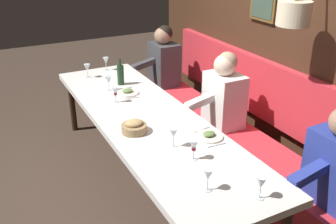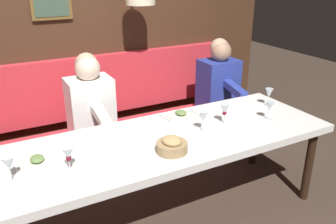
{
  "view_description": "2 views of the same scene",
  "coord_description": "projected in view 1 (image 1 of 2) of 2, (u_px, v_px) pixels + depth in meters",
  "views": [
    {
      "loc": [
        -1.3,
        -2.95,
        2.28
      ],
      "look_at": [
        0.05,
        -0.33,
        0.92
      ],
      "focal_mm": 40.97,
      "sensor_mm": 36.0,
      "label": 1
    },
    {
      "loc": [
        -2.13,
        0.84,
        1.93
      ],
      "look_at": [
        0.05,
        -0.33,
        0.92
      ],
      "focal_mm": 37.94,
      "sensor_mm": 36.0,
      "label": 2
    }
  ],
  "objects": [
    {
      "name": "wine_glass_5",
      "position": [
        173.0,
        134.0,
        3.02
      ],
      "size": [
        0.07,
        0.07,
        0.16
      ],
      "color": "silver",
      "rests_on": "dining_table"
    },
    {
      "name": "dining_table",
      "position": [
        147.0,
        123.0,
        3.59
      ],
      "size": [
        0.9,
        3.21,
        0.74
      ],
      "color": "silver",
      "rests_on": "ground_plane"
    },
    {
      "name": "wine_glass_4",
      "position": [
        261.0,
        183.0,
        2.42
      ],
      "size": [
        0.07,
        0.07,
        0.16
      ],
      "color": "silver",
      "rests_on": "dining_table"
    },
    {
      "name": "wine_glass_7",
      "position": [
        115.0,
        92.0,
        3.84
      ],
      "size": [
        0.07,
        0.07,
        0.16
      ],
      "color": "silver",
      "rests_on": "dining_table"
    },
    {
      "name": "wine_glass_0",
      "position": [
        208.0,
        175.0,
        2.5
      ],
      "size": [
        0.07,
        0.07,
        0.16
      ],
      "color": "silver",
      "rests_on": "dining_table"
    },
    {
      "name": "wine_glass_6",
      "position": [
        106.0,
        61.0,
        4.77
      ],
      "size": [
        0.07,
        0.07,
        0.16
      ],
      "color": "silver",
      "rests_on": "dining_table"
    },
    {
      "name": "wine_glass_3",
      "position": [
        108.0,
        80.0,
        4.13
      ],
      "size": [
        0.07,
        0.07,
        0.16
      ],
      "color": "silver",
      "rests_on": "dining_table"
    },
    {
      "name": "ground_plane",
      "position": [
        149.0,
        183.0,
        3.88
      ],
      "size": [
        12.0,
        12.0,
        0.0
      ],
      "primitive_type": "plane",
      "color": "#423328"
    },
    {
      "name": "back_wall_panel",
      "position": [
        276.0,
        34.0,
        3.91
      ],
      "size": [
        0.59,
        4.61,
        2.9
      ],
      "color": "#422819",
      "rests_on": "ground_plane"
    },
    {
      "name": "wine_glass_1",
      "position": [
        87.0,
        68.0,
        4.52
      ],
      "size": [
        0.07,
        0.07,
        0.16
      ],
      "color": "silver",
      "rests_on": "dining_table"
    },
    {
      "name": "place_setting_1",
      "position": [
        128.0,
        92.0,
        4.1
      ],
      "size": [
        0.24,
        0.32,
        0.05
      ],
      "color": "silver",
      "rests_on": "dining_table"
    },
    {
      "name": "diner_middle",
      "position": [
        164.0,
        58.0,
        5.03
      ],
      "size": [
        0.6,
        0.4,
        0.79
      ],
      "color": "#3D3D42",
      "rests_on": "banquette_bench"
    },
    {
      "name": "wine_glass_2",
      "position": [
        194.0,
        146.0,
        2.85
      ],
      "size": [
        0.07,
        0.07,
        0.16
      ],
      "color": "silver",
      "rests_on": "dining_table"
    },
    {
      "name": "bread_bowl",
      "position": [
        134.0,
        127.0,
        3.28
      ],
      "size": [
        0.22,
        0.22,
        0.12
      ],
      "color": "#9E7F56",
      "rests_on": "dining_table"
    },
    {
      "name": "place_setting_0",
      "position": [
        209.0,
        136.0,
        3.21
      ],
      "size": [
        0.24,
        0.32,
        0.05
      ],
      "color": "silver",
      "rests_on": "dining_table"
    },
    {
      "name": "banquette_bench",
      "position": [
        223.0,
        144.0,
        4.16
      ],
      "size": [
        0.52,
        3.41,
        0.45
      ],
      "primitive_type": "cube",
      "color": "red",
      "rests_on": "ground_plane"
    },
    {
      "name": "diner_near",
      "position": [
        224.0,
        93.0,
        3.93
      ],
      "size": [
        0.6,
        0.4,
        0.79
      ],
      "color": "white",
      "rests_on": "banquette_bench"
    },
    {
      "name": "wine_bottle",
      "position": [
        121.0,
        75.0,
        4.31
      ],
      "size": [
        0.08,
        0.08,
        0.3
      ],
      "color": "#19381E",
      "rests_on": "dining_table"
    }
  ]
}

